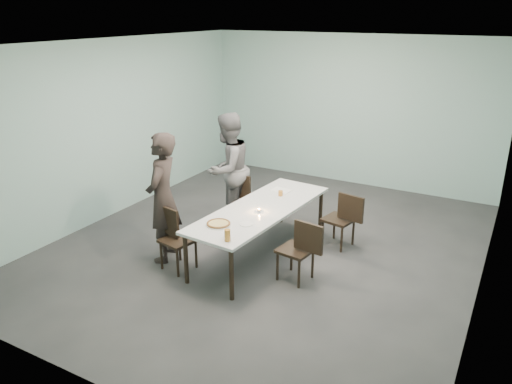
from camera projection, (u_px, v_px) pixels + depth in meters
The scene contains 16 objects.
ground at pixel (268, 245), 7.71m from camera, with size 7.00×7.00×0.00m, color #333335.
room_shell at pixel (269, 116), 7.01m from camera, with size 6.02×7.02×3.01m.
table at pixel (260, 211), 7.18m from camera, with size 1.11×2.66×0.75m.
chair_near_left at pixel (174, 234), 6.91m from camera, with size 0.64×0.49×0.87m.
chair_far_left at pixel (245, 197), 8.28m from camera, with size 0.61×0.43×0.87m.
chair_near_right at pixel (301, 247), 6.54m from camera, with size 0.64×0.48×0.87m.
chair_far_right at pixel (344, 216), 7.50m from camera, with size 0.64×0.50×0.87m.
diner_near at pixel (163, 198), 7.01m from camera, with size 0.68×0.45×1.88m, color black.
diner_far at pixel (228, 169), 8.26m from camera, with size 0.91×0.71×1.88m, color slate.
pizza at pixel (218, 224), 6.58m from camera, with size 0.34×0.34×0.04m.
side_plate at pixel (246, 224), 6.60m from camera, with size 0.18×0.18×0.01m, color white.
beer_glass at pixel (227, 235), 6.12m from camera, with size 0.08×0.08×0.15m, color #C57D2B.
water_tumbler at pixel (227, 234), 6.21m from camera, with size 0.08×0.08×0.09m, color silver.
tealight at pixel (259, 211), 7.01m from camera, with size 0.06×0.06×0.05m.
amber_tumbler at pixel (281, 193), 7.61m from camera, with size 0.07×0.07×0.08m, color #C57D2B.
menu at pixel (281, 190), 7.84m from camera, with size 0.30×0.22×0.01m, color silver.
Camera 1 is at (3.20, -6.17, 3.44)m, focal length 35.00 mm.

